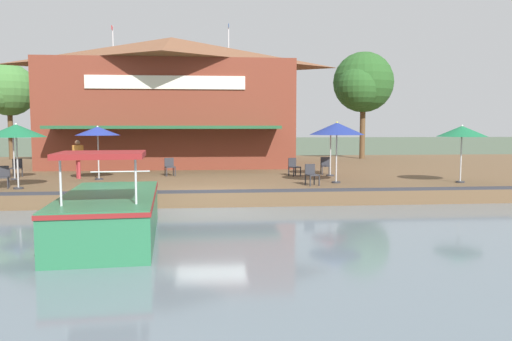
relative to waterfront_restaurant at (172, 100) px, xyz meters
name	(u,v)px	position (x,y,z in m)	size (l,w,h in m)	color
ground_plane	(211,210)	(13.70, 2.30, -4.53)	(220.00, 220.00, 0.00)	#4C5B47
quay_deck	(211,173)	(2.70, 2.30, -4.23)	(22.00, 56.00, 0.60)	brown
quay_edge_fender	(211,191)	(13.60, 2.30, -3.88)	(0.20, 50.40, 0.10)	#2D2D33
waterfront_restaurant	(172,100)	(0.00, 0.00, 0.00)	(10.73, 14.63, 8.59)	brown
patio_umbrella_far_corner	(462,131)	(11.37, 12.71, -1.79)	(2.04, 2.04, 2.41)	#B7B7B7
patio_umbrella_back_row	(16,131)	(11.85, -4.92, -1.74)	(2.15, 2.15, 2.47)	#B7B7B7
patio_umbrella_mid_patio_right	(13,132)	(8.46, -6.31, -1.81)	(1.75, 1.75, 2.36)	#B7B7B7
patio_umbrella_near_quay_edge	(331,131)	(8.15, 7.95, -1.80)	(1.77, 1.77, 2.38)	#B7B7B7
patio_umbrella_mid_patio_left	(98,131)	(8.79, -2.62, -1.79)	(1.92, 1.92, 2.37)	#B7B7B7
patio_umbrella_by_entrance	(337,129)	(11.01, 7.50, -1.68)	(2.26, 2.26, 2.54)	#B7B7B7
cafe_chair_facing_river	(325,165)	(7.46, 7.88, -3.45)	(0.47, 0.47, 0.85)	#2D2D33
cafe_chair_under_first_umbrella	(294,166)	(7.93, 6.24, -3.45)	(0.59, 0.59, 0.85)	#2D2D33
cafe_chair_far_corner_seat	(2,176)	(11.59, -5.58, -3.45)	(0.54, 0.54, 0.85)	#2D2D33
cafe_chair_back_row_seat	(16,167)	(7.38, -6.63, -3.45)	(0.44, 0.44, 0.85)	#2D2D33
cafe_chair_beside_entrance	(170,166)	(7.37, 0.37, -3.45)	(0.55, 0.55, 0.85)	#2D2D33
cafe_chair_mid_patio	(311,174)	(11.77, 6.29, -3.45)	(0.55, 0.55, 0.85)	#2D2D33
person_at_quay_edge	(78,154)	(8.25, -3.63, -2.84)	(0.49, 0.49, 1.73)	#B23338
motorboat_outer_channel	(112,210)	(17.66, -0.36, -3.81)	(6.75, 2.74, 2.29)	#287047
tree_behind_restaurant	(362,84)	(-3.86, 13.13, 1.43)	(4.52, 4.31, 7.65)	brown
tree_upstream_bank	(6,91)	(-5.25, -11.83, 0.85)	(3.83, 3.65, 6.72)	brown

